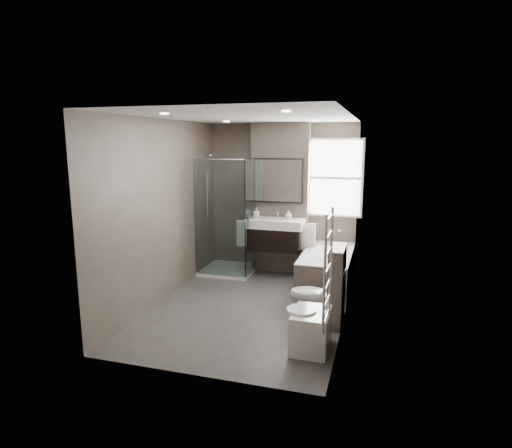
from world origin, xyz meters
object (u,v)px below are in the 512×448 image
at_px(vanity, 275,234).
at_px(toilet, 317,296).
at_px(bidet, 310,329).
at_px(bathtub, 327,268).

relative_size(vanity, toilet, 1.34).
height_order(toilet, bidet, toilet).
xyz_separation_m(vanity, toilet, (0.97, -1.73, -0.39)).
xyz_separation_m(bathtub, toilet, (0.05, -1.41, 0.04)).
height_order(bathtub, toilet, toilet).
bearing_deg(toilet, bidet, 6.01).
xyz_separation_m(bathtub, bidet, (0.09, -2.13, -0.08)).
bearing_deg(vanity, bathtub, -19.37).
bearing_deg(toilet, bathtub, -175.61).
distance_m(bathtub, bidet, 2.13).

